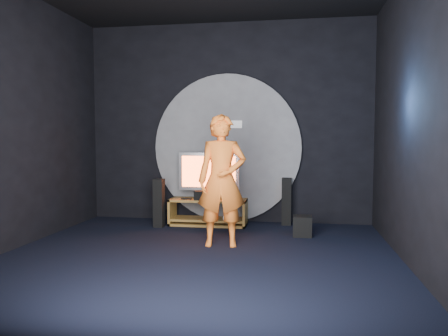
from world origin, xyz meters
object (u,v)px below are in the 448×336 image
(tv, at_px, (209,173))
(player, at_px, (222,180))
(media_console, at_px, (209,214))
(tower_speaker_right, at_px, (286,201))
(tower_speaker_left, at_px, (159,203))
(subwoofer, at_px, (302,226))

(tv, distance_m, player, 1.49)
(media_console, bearing_deg, tower_speaker_right, 10.56)
(player, bearing_deg, tower_speaker_right, 54.77)
(tower_speaker_left, bearing_deg, media_console, 19.45)
(tower_speaker_right, bearing_deg, tower_speaker_left, -166.01)
(tower_speaker_right, relative_size, player, 0.44)
(tv, xyz_separation_m, tower_speaker_left, (-0.78, -0.35, -0.48))
(tower_speaker_left, relative_size, subwoofer, 2.61)
(media_console, height_order, tower_speaker_left, tower_speaker_left)
(subwoofer, bearing_deg, tower_speaker_left, 172.49)
(tower_speaker_right, distance_m, player, 1.88)
(tv, relative_size, subwoofer, 3.38)
(tv, relative_size, tower_speaker_left, 1.30)
(tower_speaker_right, bearing_deg, player, -117.94)
(subwoofer, bearing_deg, tower_speaker_right, 107.26)
(tower_speaker_right, relative_size, subwoofer, 2.61)
(tv, height_order, player, player)
(tower_speaker_left, relative_size, tower_speaker_right, 1.00)
(tv, xyz_separation_m, tower_speaker_right, (1.31, 0.18, -0.48))
(tower_speaker_left, relative_size, player, 0.44)
(tv, bearing_deg, subwoofer, -22.63)
(media_console, distance_m, tower_speaker_left, 0.86)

